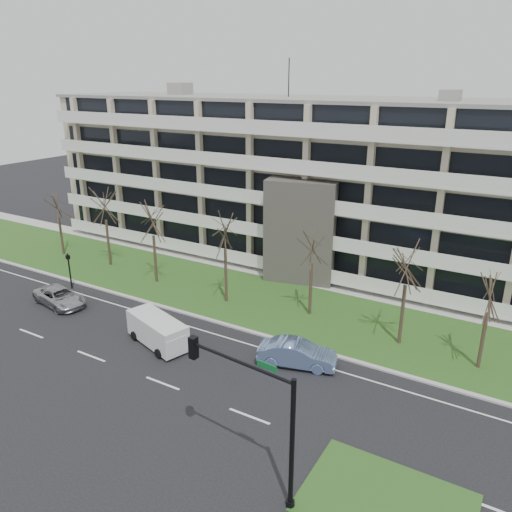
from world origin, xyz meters
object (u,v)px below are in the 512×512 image
Objects in this scene: traffic_signal at (255,407)px; white_van at (158,329)px; blue_sedan at (297,354)px; pedestrian_signal at (69,266)px; silver_pickup at (60,297)px.

white_van is at bearing 153.99° from traffic_signal.
blue_sedan is 1.53× the size of pedestrian_signal.
blue_sedan is 0.75× the size of traffic_signal.
white_van reaches higher than blue_sedan.
pedestrian_signal is (-1.80, 2.66, 1.34)m from silver_pickup.
silver_pickup is 1.02× the size of blue_sedan.
blue_sedan is at bearing -76.11° from silver_pickup.
white_van is at bearing -12.52° from pedestrian_signal.
white_van is at bearing -85.06° from silver_pickup.
traffic_signal is at bearing -100.50° from silver_pickup.
blue_sedan is 0.92× the size of white_van.
traffic_signal is 2.03× the size of pedestrian_signal.
pedestrian_signal is (-12.70, 3.50, 0.87)m from white_van.
pedestrian_signal is at bearing 161.91° from traffic_signal.
blue_sedan is 9.50m from white_van.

